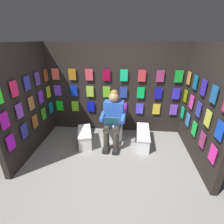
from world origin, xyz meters
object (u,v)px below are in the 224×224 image
(toilet, at_px, (115,125))
(comic_longbox_far, at_px, (85,137))
(person_reading, at_px, (113,118))
(comic_longbox_near, at_px, (143,137))

(toilet, bearing_deg, comic_longbox_far, 31.23)
(person_reading, relative_size, comic_longbox_near, 1.48)
(person_reading, distance_m, comic_longbox_far, 0.76)
(toilet, distance_m, comic_longbox_near, 0.69)
(toilet, xyz_separation_m, person_reading, (0.01, 0.23, 0.27))
(toilet, height_order, comic_longbox_near, toilet)
(comic_longbox_far, bearing_deg, person_reading, 173.98)
(comic_longbox_near, bearing_deg, toilet, -14.79)
(person_reading, relative_size, comic_longbox_far, 1.80)
(comic_longbox_near, relative_size, comic_longbox_far, 1.22)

